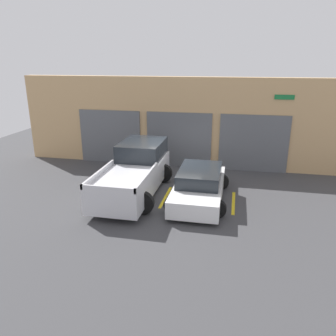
% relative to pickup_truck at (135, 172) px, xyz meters
% --- Properties ---
extents(ground_plane, '(28.00, 28.00, 0.00)m').
position_rel_pickup_truck_xyz_m(ground_plane, '(1.37, 0.92, -0.91)').
color(ground_plane, '#3D3D3F').
extents(shophouse_building, '(17.42, 0.68, 4.58)m').
position_rel_pickup_truck_xyz_m(shophouse_building, '(1.36, 4.20, 1.34)').
color(shophouse_building, tan).
rests_on(shophouse_building, ground).
extents(pickup_truck, '(2.62, 5.41, 1.94)m').
position_rel_pickup_truck_xyz_m(pickup_truck, '(0.00, 0.00, 0.00)').
color(pickup_truck, silver).
rests_on(pickup_truck, ground).
extents(sedan_white, '(2.27, 4.47, 1.29)m').
position_rel_pickup_truck_xyz_m(sedan_white, '(2.75, -0.29, -0.30)').
color(sedan_white, white).
rests_on(sedan_white, ground).
extents(parking_stripe_far_left, '(0.12, 2.20, 0.01)m').
position_rel_pickup_truck_xyz_m(parking_stripe_far_left, '(-1.37, -0.32, -0.90)').
color(parking_stripe_far_left, gold).
rests_on(parking_stripe_far_left, ground).
extents(parking_stripe_left, '(0.12, 2.20, 0.01)m').
position_rel_pickup_truck_xyz_m(parking_stripe_left, '(1.37, -0.32, -0.90)').
color(parking_stripe_left, gold).
rests_on(parking_stripe_left, ground).
extents(parking_stripe_centre, '(0.12, 2.20, 0.01)m').
position_rel_pickup_truck_xyz_m(parking_stripe_centre, '(4.12, -0.32, -0.90)').
color(parking_stripe_centre, gold).
rests_on(parking_stripe_centre, ground).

